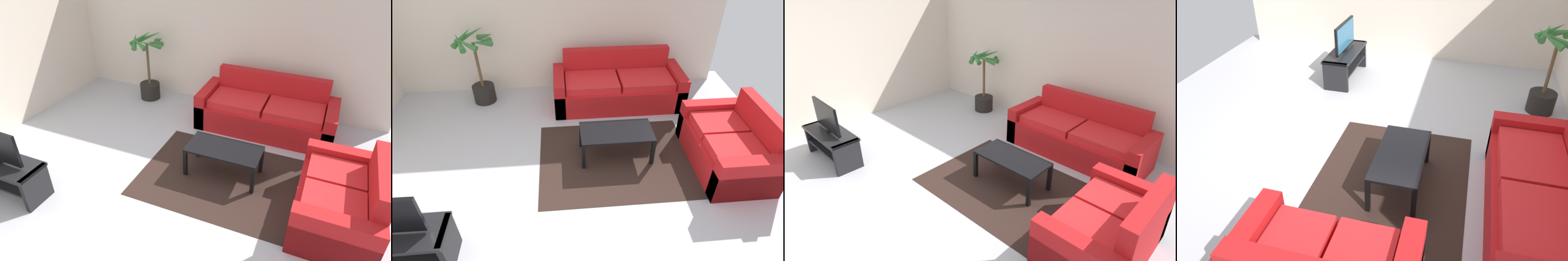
{
  "view_description": "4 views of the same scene",
  "coord_description": "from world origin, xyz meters",
  "views": [
    {
      "loc": [
        1.88,
        -2.74,
        3.12
      ],
      "look_at": [
        0.37,
        0.77,
        0.68
      ],
      "focal_mm": 31.08,
      "sensor_mm": 36.0,
      "label": 1
    },
    {
      "loc": [
        0.04,
        -2.58,
        3.15
      ],
      "look_at": [
        0.34,
        0.71,
        0.59
      ],
      "focal_mm": 29.23,
      "sensor_mm": 36.0,
      "label": 2
    },
    {
      "loc": [
        3.13,
        -2.23,
        2.8
      ],
      "look_at": [
        0.15,
        0.85,
        0.64
      ],
      "focal_mm": 29.98,
      "sensor_mm": 36.0,
      "label": 3
    },
    {
      "loc": [
        3.86,
        1.4,
        2.82
      ],
      "look_at": [
        0.53,
        0.49,
        0.52
      ],
      "focal_mm": 33.87,
      "sensor_mm": 36.0,
      "label": 4
    }
  ],
  "objects": [
    {
      "name": "potted_palm",
      "position": [
        -1.38,
        2.56,
        0.56
      ],
      "size": [
        0.74,
        0.71,
        1.3
      ],
      "color": "black",
      "rests_on": "ground"
    },
    {
      "name": "area_rug",
      "position": [
        0.76,
        0.77,
        0.0
      ],
      "size": [
        2.2,
        1.7,
        0.01
      ],
      "primitive_type": "cube",
      "color": "black",
      "rests_on": "ground"
    },
    {
      "name": "ground_plane",
      "position": [
        0.0,
        0.0,
        0.0
      ],
      "size": [
        6.6,
        6.6,
        0.0
      ],
      "primitive_type": "plane",
      "color": "#B2B2B7"
    },
    {
      "name": "tv",
      "position": [
        -1.73,
        -0.6,
        0.75
      ],
      "size": [
        0.8,
        0.1,
        0.49
      ],
      "color": "black",
      "rests_on": "tv_stand"
    },
    {
      "name": "couch_main",
      "position": [
        1.01,
        2.28,
        0.3
      ],
      "size": [
        2.23,
        0.9,
        0.9
      ],
      "color": "red",
      "rests_on": "ground"
    },
    {
      "name": "tv_stand",
      "position": [
        -1.73,
        -0.6,
        0.32
      ],
      "size": [
        1.1,
        0.45,
        0.49
      ],
      "color": "black",
      "rests_on": "ground"
    },
    {
      "name": "coffee_table",
      "position": [
        0.76,
        0.87,
        0.38
      ],
      "size": [
        1.01,
        0.52,
        0.44
      ],
      "color": "black",
      "rests_on": "ground"
    }
  ]
}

